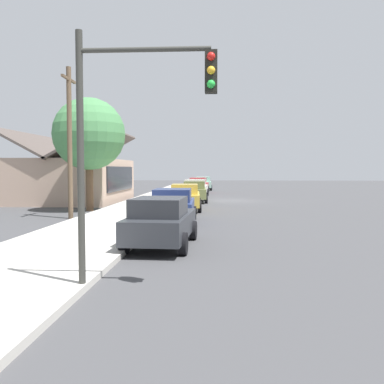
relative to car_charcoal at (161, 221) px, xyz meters
name	(u,v)px	position (x,y,z in m)	size (l,w,h in m)	color
ground_plane	(229,201)	(19.97, -2.65, -0.81)	(120.00, 120.00, 0.00)	#424244
sidewalk_curb	(158,199)	(19.97, 2.95, -0.73)	(60.00, 4.20, 0.16)	beige
car_charcoal	(161,221)	(0.00, 0.00, 0.00)	(4.43, 2.11, 1.59)	#2D3035
car_navy	(173,205)	(5.89, 0.24, 0.00)	(4.45, 2.16, 1.59)	navy
car_mustard	(185,197)	(11.89, 0.17, 0.00)	(4.71, 2.13, 1.59)	gold
car_olive	(194,191)	(18.36, -0.04, 0.00)	(4.43, 2.10, 1.59)	olive
car_ivory	(196,188)	(24.16, 0.14, 0.00)	(4.77, 2.20, 1.59)	silver
car_cherry	(198,185)	(30.88, 0.22, 0.00)	(4.53, 2.16, 1.59)	red
car_seafoam	(203,183)	(36.68, -0.02, 0.00)	(4.82, 2.30, 1.59)	#9ED1BC
storefront_building	(72,179)	(18.45, 9.33, 0.95)	(10.73, 7.78, 5.33)	tan
shade_tree	(89,134)	(11.19, 5.75, 3.70)	(4.22, 4.22, 6.65)	brown
traffic_light_main	(133,117)	(-4.97, -0.11, 2.68)	(0.37, 2.79, 5.20)	#383833
utility_pole_wooden	(70,140)	(7.36, 5.55, 3.12)	(1.80, 0.24, 7.50)	brown
fire_hydrant_red	(154,207)	(8.73, 1.55, -0.32)	(0.22, 0.22, 0.71)	red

